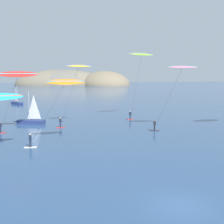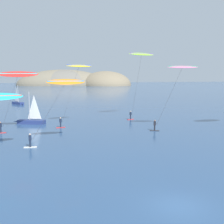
{
  "view_description": "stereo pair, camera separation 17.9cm",
  "coord_description": "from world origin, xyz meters",
  "px_view_note": "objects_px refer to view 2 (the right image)",
  "views": [
    {
      "loc": [
        -8.32,
        -16.1,
        8.64
      ],
      "look_at": [
        0.51,
        22.18,
        3.41
      ],
      "focal_mm": 45.0,
      "sensor_mm": 36.0,
      "label": 1
    },
    {
      "loc": [
        -8.15,
        -16.14,
        8.64
      ],
      "look_at": [
        0.51,
        22.18,
        3.41
      ],
      "focal_mm": 45.0,
      "sensor_mm": 36.0,
      "label": 2
    }
  ],
  "objects_px": {
    "kitesurfer_red": "(17,78)",
    "sailboat_near": "(30,120)",
    "kitesurfer_pink": "(180,73)",
    "sailboat_far": "(18,102)",
    "kitesurfer_yellow": "(77,72)",
    "kitesurfer_lime": "(141,59)",
    "kitesurfer_orange": "(62,88)"
  },
  "relations": [
    {
      "from": "kitesurfer_yellow",
      "to": "kitesurfer_pink",
      "type": "bearing_deg",
      "value": -25.88
    },
    {
      "from": "kitesurfer_orange",
      "to": "kitesurfer_red",
      "type": "bearing_deg",
      "value": 123.74
    },
    {
      "from": "kitesurfer_orange",
      "to": "kitesurfer_pink",
      "type": "distance_m",
      "value": 18.79
    },
    {
      "from": "kitesurfer_red",
      "to": "kitesurfer_pink",
      "type": "xyz_separation_m",
      "value": [
        24.04,
        -3.85,
        0.82
      ]
    },
    {
      "from": "sailboat_near",
      "to": "kitesurfer_yellow",
      "type": "distance_m",
      "value": 12.51
    },
    {
      "from": "kitesurfer_red",
      "to": "kitesurfer_pink",
      "type": "relative_size",
      "value": 0.91
    },
    {
      "from": "sailboat_far",
      "to": "kitesurfer_red",
      "type": "distance_m",
      "value": 43.43
    },
    {
      "from": "kitesurfer_red",
      "to": "kitesurfer_yellow",
      "type": "bearing_deg",
      "value": 19.93
    },
    {
      "from": "sailboat_far",
      "to": "kitesurfer_orange",
      "type": "distance_m",
      "value": 53.14
    },
    {
      "from": "sailboat_far",
      "to": "kitesurfer_yellow",
      "type": "height_order",
      "value": "kitesurfer_yellow"
    },
    {
      "from": "kitesurfer_pink",
      "to": "kitesurfer_yellow",
      "type": "bearing_deg",
      "value": 154.12
    },
    {
      "from": "sailboat_near",
      "to": "kitesurfer_lime",
      "type": "distance_m",
      "value": 23.66
    },
    {
      "from": "kitesurfer_lime",
      "to": "kitesurfer_orange",
      "type": "bearing_deg",
      "value": -131.5
    },
    {
      "from": "kitesurfer_pink",
      "to": "kitesurfer_lime",
      "type": "bearing_deg",
      "value": 98.99
    },
    {
      "from": "sailboat_near",
      "to": "kitesurfer_lime",
      "type": "relative_size",
      "value": 0.45
    },
    {
      "from": "kitesurfer_orange",
      "to": "sailboat_near",
      "type": "bearing_deg",
      "value": 106.53
    },
    {
      "from": "sailboat_near",
      "to": "kitesurfer_pink",
      "type": "height_order",
      "value": "kitesurfer_pink"
    },
    {
      "from": "kitesurfer_yellow",
      "to": "kitesurfer_pink",
      "type": "xyz_separation_m",
      "value": [
        14.83,
        -7.19,
        -0.22
      ]
    },
    {
      "from": "sailboat_near",
      "to": "kitesurfer_orange",
      "type": "xyz_separation_m",
      "value": [
        4.99,
        -16.81,
        6.42
      ]
    },
    {
      "from": "kitesurfer_lime",
      "to": "kitesurfer_pink",
      "type": "relative_size",
      "value": 1.28
    },
    {
      "from": "sailboat_near",
      "to": "kitesurfer_red",
      "type": "bearing_deg",
      "value": -98.39
    },
    {
      "from": "kitesurfer_lime",
      "to": "sailboat_far",
      "type": "bearing_deg",
      "value": 127.91
    },
    {
      "from": "kitesurfer_orange",
      "to": "kitesurfer_red",
      "type": "relative_size",
      "value": 0.89
    },
    {
      "from": "kitesurfer_orange",
      "to": "kitesurfer_lime",
      "type": "bearing_deg",
      "value": 48.5
    },
    {
      "from": "kitesurfer_red",
      "to": "sailboat_near",
      "type": "bearing_deg",
      "value": 81.61
    },
    {
      "from": "kitesurfer_orange",
      "to": "kitesurfer_pink",
      "type": "relative_size",
      "value": 0.81
    },
    {
      "from": "kitesurfer_red",
      "to": "kitesurfer_pink",
      "type": "height_order",
      "value": "kitesurfer_pink"
    },
    {
      "from": "sailboat_near",
      "to": "sailboat_far",
      "type": "distance_m",
      "value": 35.33
    },
    {
      "from": "sailboat_far",
      "to": "kitesurfer_pink",
      "type": "bearing_deg",
      "value": -58.65
    },
    {
      "from": "kitesurfer_red",
      "to": "sailboat_far",
      "type": "bearing_deg",
      "value": 95.69
    },
    {
      "from": "kitesurfer_orange",
      "to": "kitesurfer_pink",
      "type": "xyz_separation_m",
      "value": [
        17.92,
        5.31,
        1.88
      ]
    },
    {
      "from": "kitesurfer_yellow",
      "to": "kitesurfer_pink",
      "type": "relative_size",
      "value": 1.03
    }
  ]
}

